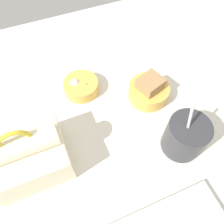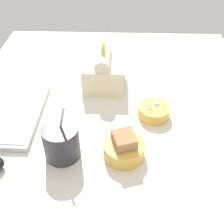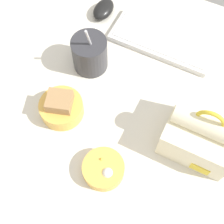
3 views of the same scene
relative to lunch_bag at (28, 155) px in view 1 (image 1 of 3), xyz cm
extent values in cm
cube|color=silver|center=(-22.06, -3.79, -7.22)|extent=(140.00, 110.00, 2.00)
cube|color=#EFE5C1|center=(0.00, 0.01, -1.17)|extent=(17.72, 15.38, 10.11)
cylinder|color=#EFE5C1|center=(0.00, 0.01, 5.42)|extent=(16.84, 5.56, 5.56)
cube|color=yellow|center=(3.10, -7.78, -3.44)|extent=(4.96, 0.30, 3.03)
torus|color=yellow|center=(0.00, 0.01, 7.92)|extent=(7.20, 1.00, 7.20)
cylinder|color=#333338|center=(-37.56, 9.93, -0.92)|extent=(10.40, 10.40, 10.59)
cylinder|color=olive|center=(-37.56, 9.93, 4.07)|extent=(9.15, 9.15, 0.60)
cylinder|color=silver|center=(-36.78, 9.41, 5.51)|extent=(0.70, 3.63, 11.99)
cylinder|color=#EAB24C|center=(-37.03, -8.07, -3.92)|extent=(12.12, 12.12, 4.60)
cube|color=#A87F51|center=(-37.03, -8.07, -1.39)|extent=(8.21, 7.82, 6.44)
cylinder|color=#EAB24C|center=(-18.79, -18.26, -4.32)|extent=(10.77, 10.77, 3.80)
ellipsoid|color=white|center=(-17.17, -19.06, -3.17)|extent=(2.93, 2.93, 3.45)
cone|color=#EFBC47|center=(-20.13, -16.75, -3.28)|extent=(4.87, 4.87, 3.23)
sphere|color=#4C5623|center=(-18.44, -21.52, -4.24)|extent=(1.29, 1.29, 1.29)
sphere|color=#4C5623|center=(-17.99, -20.90, -4.24)|extent=(1.29, 1.29, 1.29)
camera|label=1|loc=(-11.31, 24.91, 49.27)|focal=35.00mm
camera|label=2|loc=(-92.86, -6.61, 57.53)|focal=45.00mm
camera|label=3|loc=(-6.92, -37.30, 73.24)|focal=50.00mm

